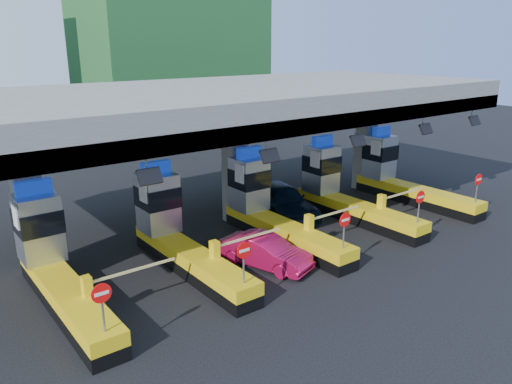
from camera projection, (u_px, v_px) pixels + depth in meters
ground at (272, 237)px, 24.09m from camera, size 120.00×120.00×0.00m
toll_canopy at (236, 104)px, 24.49m from camera, size 28.00×12.09×7.00m
toll_lane_far_left at (53, 262)px, 18.08m from camera, size 4.43×8.00×4.16m
toll_lane_left at (176, 232)px, 20.99m from camera, size 4.43×8.00×4.16m
toll_lane_center at (268, 209)px, 23.90m from camera, size 4.43×8.00×4.16m
toll_lane_right at (341, 190)px, 26.80m from camera, size 4.43×8.00×4.16m
toll_lane_far_right at (399, 176)px, 29.71m from camera, size 4.43×8.00×4.16m
van at (281, 200)px, 26.73m from camera, size 2.93×5.65×1.84m
red_car at (265, 252)px, 20.81m from camera, size 2.59×4.27×1.33m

